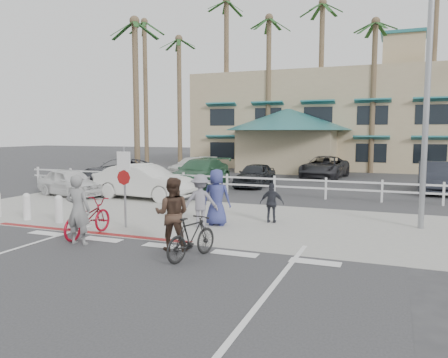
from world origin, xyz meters
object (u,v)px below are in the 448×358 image
at_px(bike_black, 192,238).
at_px(car_red_compact, 70,182).
at_px(sign_post, 125,183).
at_px(car_white_sedan, 144,182).
at_px(bike_red, 88,218).

relative_size(bike_black, car_red_compact, 0.45).
xyz_separation_m(sign_post, car_red_compact, (-6.45, 4.96, -0.79)).
height_order(car_white_sedan, car_red_compact, car_white_sedan).
bearing_deg(car_white_sedan, sign_post, -148.90).
relative_size(bike_red, bike_black, 1.19).
bearing_deg(bike_red, car_white_sedan, -72.75).
xyz_separation_m(bike_red, car_red_compact, (-6.09, 6.37, 0.12)).
height_order(sign_post, car_red_compact, sign_post).
bearing_deg(car_white_sedan, car_red_compact, 103.06).
distance_m(bike_black, car_red_compact, 12.33).
relative_size(sign_post, car_white_sedan, 0.60).
bearing_deg(sign_post, bike_red, -104.27).
distance_m(bike_red, car_red_compact, 8.81).
bearing_deg(sign_post, car_red_compact, 142.42).
height_order(sign_post, car_white_sedan, sign_post).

